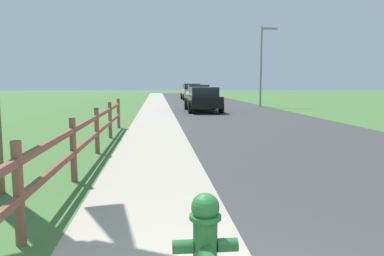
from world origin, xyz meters
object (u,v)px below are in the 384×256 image
(fire_hydrant, at_px, (205,239))
(parked_car_white, at_px, (198,94))
(street_lamp, at_px, (263,59))
(parked_car_beige, at_px, (191,92))
(parked_suv_black, at_px, (203,99))

(fire_hydrant, distance_m, parked_car_white, 27.35)
(fire_hydrant, distance_m, street_lamp, 24.19)
(parked_car_white, bearing_deg, parked_car_beige, 89.10)
(parked_suv_black, xyz_separation_m, parked_car_white, (0.63, 8.04, 0.02))
(parked_suv_black, distance_m, parked_car_white, 8.06)
(parked_car_beige, bearing_deg, parked_suv_black, -92.76)
(street_lamp, bearing_deg, parked_car_beige, 108.69)
(parked_car_white, relative_size, street_lamp, 0.78)
(fire_hydrant, height_order, parked_suv_black, parked_suv_black)
(parked_suv_black, height_order, parked_car_beige, parked_car_beige)
(fire_hydrant, height_order, parked_car_white, parked_car_white)
(parked_car_beige, relative_size, street_lamp, 0.75)
(fire_hydrant, distance_m, parked_suv_black, 19.29)
(parked_suv_black, bearing_deg, parked_car_beige, 87.24)
(parked_car_beige, distance_m, street_lamp, 12.67)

